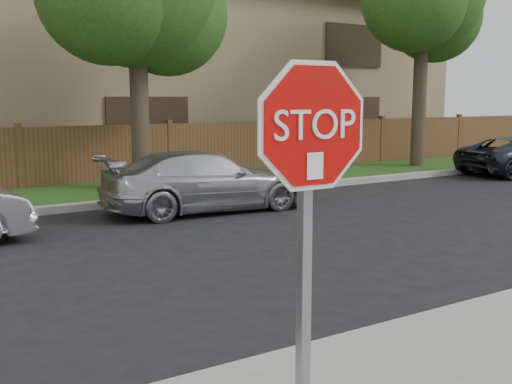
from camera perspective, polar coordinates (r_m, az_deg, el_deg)
ground at (r=5.49m, az=1.63°, el=-15.86°), size 90.00×90.00×0.00m
far_curb at (r=12.81m, az=-18.79°, el=-1.57°), size 70.00×0.30×0.15m
grass_strip at (r=14.41m, az=-20.27°, el=-0.59°), size 70.00×3.00×0.12m
fence at (r=15.88m, az=-21.57°, el=2.87°), size 70.00×0.12×1.60m
stop_sign at (r=3.39m, az=5.16°, el=0.87°), size 1.01×0.13×2.55m
sedan_right at (r=12.32m, az=-4.84°, el=1.05°), size 4.38×2.01×1.24m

